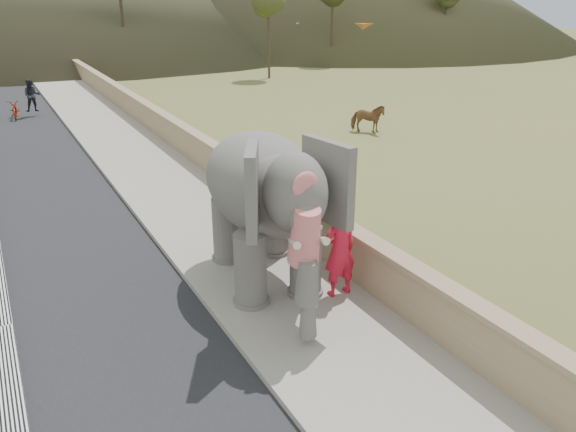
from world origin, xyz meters
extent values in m
plane|color=olive|center=(0.00, 0.00, 0.00)|extent=(160.00, 160.00, 0.00)
cube|color=#9E9687|center=(0.00, 10.00, 0.07)|extent=(3.00, 120.00, 0.15)
cube|color=tan|center=(1.65, 10.00, 0.55)|extent=(0.30, 120.00, 1.10)
imported|color=brown|center=(9.84, 9.96, 0.62)|extent=(1.53, 1.46, 1.23)
imported|color=silver|center=(19.89, 34.76, 0.72)|extent=(4.52, 2.75, 1.44)
cube|color=silver|center=(26.22, 35.07, 1.55)|extent=(11.26, 5.50, 3.10)
cube|color=#C26F22|center=(30.09, 33.66, 1.55)|extent=(11.26, 4.19, 3.10)
imported|color=red|center=(0.95, -1.36, 1.11)|extent=(0.70, 0.46, 1.91)
imported|color=maroon|center=(-3.31, 20.35, 0.46)|extent=(0.76, 1.81, 0.93)
imported|color=black|center=(-2.46, 20.35, 1.03)|extent=(0.81, 0.66, 1.57)
camera|label=1|loc=(-4.58, -9.47, 5.74)|focal=35.00mm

